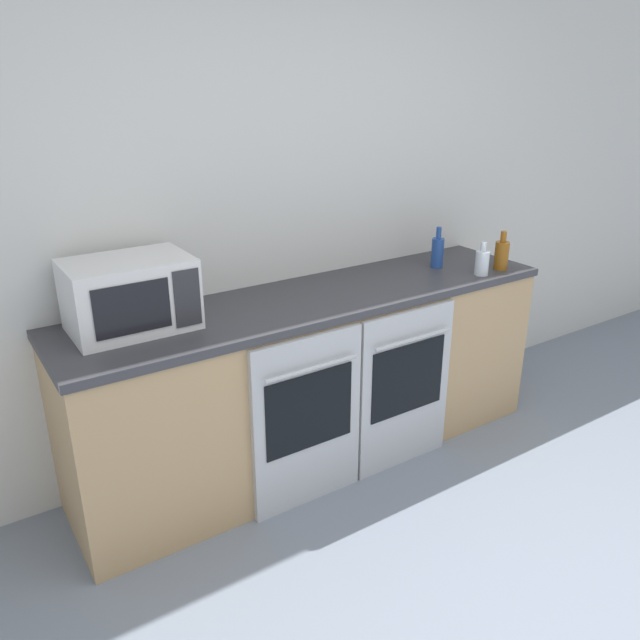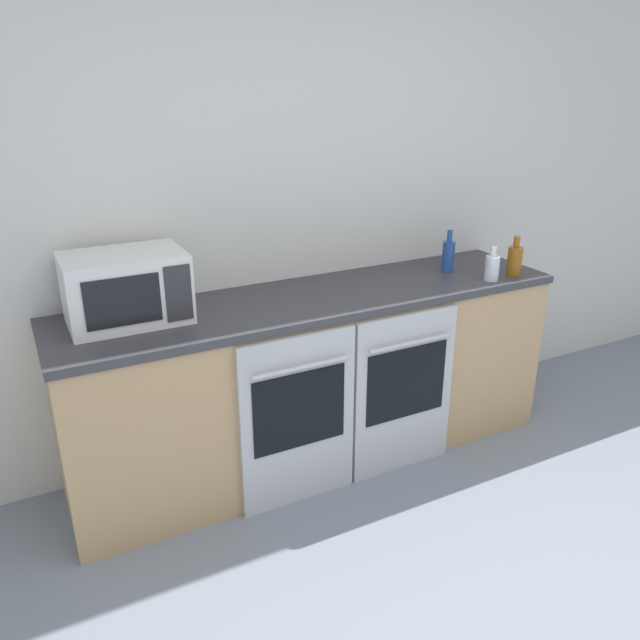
% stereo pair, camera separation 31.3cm
% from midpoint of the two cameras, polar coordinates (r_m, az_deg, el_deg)
% --- Properties ---
extents(wall_back, '(10.00, 0.06, 2.60)m').
position_cam_midpoint_polar(wall_back, '(3.25, -6.35, 10.28)').
color(wall_back, silver).
rests_on(wall_back, ground_plane).
extents(counter_back, '(2.56, 0.62, 0.91)m').
position_cam_midpoint_polar(counter_back, '(3.25, -3.04, -5.36)').
color(counter_back, tan).
rests_on(counter_back, ground_plane).
extents(oven_left, '(0.57, 0.06, 0.86)m').
position_cam_midpoint_polar(oven_left, '(2.91, -4.22, -9.32)').
color(oven_left, '#B7BABF').
rests_on(oven_left, ground_plane).
extents(oven_right, '(0.57, 0.06, 0.86)m').
position_cam_midpoint_polar(oven_right, '(3.19, 5.04, -6.31)').
color(oven_right, '#B7BABF').
rests_on(oven_right, ground_plane).
extents(microwave, '(0.51, 0.36, 0.30)m').
position_cam_midpoint_polar(microwave, '(2.78, -20.11, 2.15)').
color(microwave, silver).
rests_on(microwave, counter_back).
extents(bottle_amber, '(0.08, 0.08, 0.22)m').
position_cam_midpoint_polar(bottle_amber, '(3.56, 13.88, 5.80)').
color(bottle_amber, '#8C5114').
rests_on(bottle_amber, counter_back).
extents(bottle_clear, '(0.07, 0.07, 0.18)m').
position_cam_midpoint_polar(bottle_clear, '(3.44, 12.10, 5.17)').
color(bottle_clear, silver).
rests_on(bottle_clear, counter_back).
extents(bottle_blue, '(0.07, 0.07, 0.23)m').
position_cam_midpoint_polar(bottle_blue, '(3.53, 8.21, 6.18)').
color(bottle_blue, '#234793').
rests_on(bottle_blue, counter_back).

